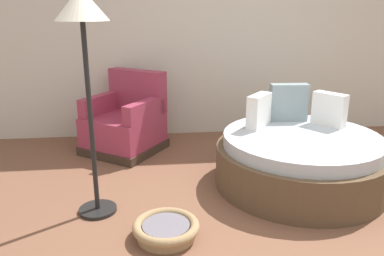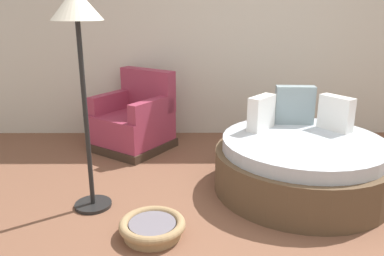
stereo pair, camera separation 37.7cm
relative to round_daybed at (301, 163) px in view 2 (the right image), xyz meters
name	(u,v)px [view 2 (the right image)]	position (x,y,z in m)	size (l,w,h in m)	color
ground_plane	(276,236)	(-0.38, -0.80, -0.27)	(8.00, 8.00, 0.02)	brown
back_wall	(242,18)	(-0.38, 1.78, 1.27)	(8.00, 0.12, 3.07)	beige
round_daybed	(301,163)	(0.00, 0.00, 0.00)	(1.63, 1.63, 0.91)	brown
red_armchair	(135,122)	(-1.73, 1.16, 0.07)	(1.11, 1.11, 0.94)	#38281E
pet_basket	(152,227)	(-1.34, -0.79, -0.19)	(0.51, 0.51, 0.13)	#9E7F56
floor_lamp	(78,27)	(-1.90, -0.34, 1.27)	(0.40, 0.40, 1.82)	black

